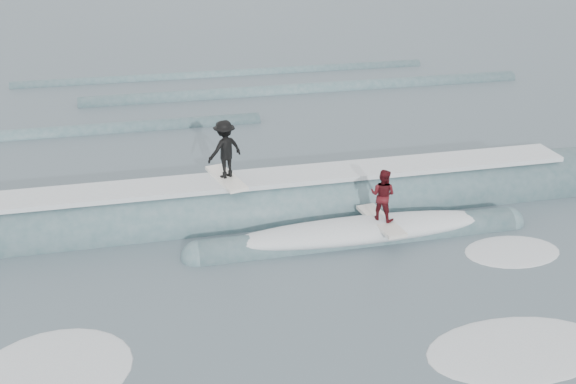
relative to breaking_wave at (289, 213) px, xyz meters
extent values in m
plane|color=#3A4B55|center=(-0.20, -4.94, -0.04)|extent=(160.00, 160.00, 0.00)
cylinder|color=#3B5D64|center=(-0.20, 0.25, -0.04)|extent=(21.27, 2.15, 2.15)
cylinder|color=#3B5D64|center=(1.60, -1.95, -0.04)|extent=(9.00, 0.94, 0.94)
sphere|color=#3B5D64|center=(-2.90, -1.95, -0.04)|extent=(0.94, 0.94, 0.94)
sphere|color=#3B5D64|center=(6.10, -1.95, -0.04)|extent=(0.94, 0.94, 0.94)
cube|color=white|center=(-0.20, 0.25, 1.10)|extent=(18.00, 1.30, 0.14)
ellipsoid|color=white|center=(1.60, -1.95, 0.26)|extent=(7.60, 1.30, 0.60)
cube|color=white|center=(-1.81, 0.25, 1.22)|extent=(1.01, 2.07, 0.10)
imported|color=black|center=(-1.81, 0.25, 2.12)|extent=(1.26, 1.05, 1.69)
cube|color=silver|center=(2.16, -1.95, 0.48)|extent=(0.79, 2.05, 0.10)
imported|color=#450D11|center=(2.16, -1.95, 1.27)|extent=(0.90, 0.89, 1.47)
ellipsoid|color=white|center=(-6.19, -5.75, -0.04)|extent=(3.23, 2.20, 0.10)
ellipsoid|color=white|center=(3.25, -7.25, -0.04)|extent=(3.57, 2.43, 0.10)
ellipsoid|color=white|center=(5.33, -3.51, -0.04)|extent=(2.12, 1.44, 0.10)
cylinder|color=#3B5D64|center=(4.11, 13.06, -0.04)|extent=(22.00, 0.80, 0.80)
cylinder|color=#3B5D64|center=(0.56, 17.06, -0.04)|extent=(22.00, 0.60, 0.60)
camera|label=1|loc=(-3.90, -16.75, 8.55)|focal=40.00mm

